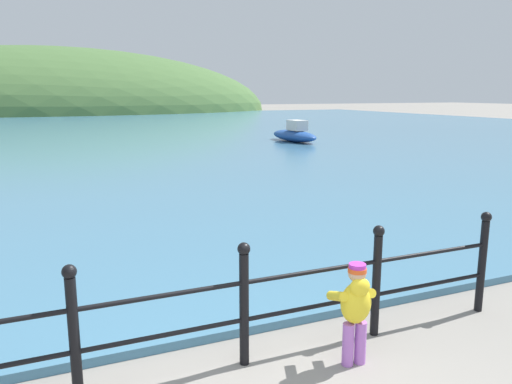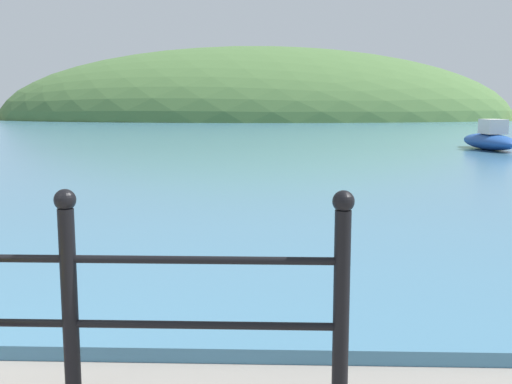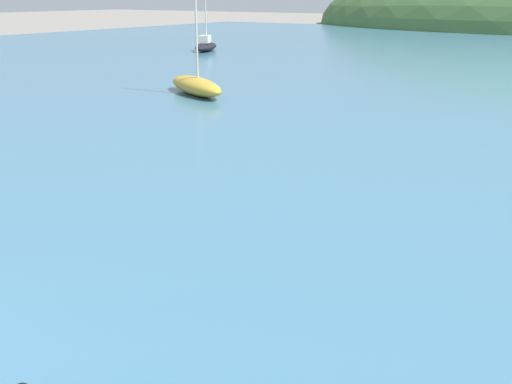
{
  "view_description": "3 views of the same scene",
  "coord_description": "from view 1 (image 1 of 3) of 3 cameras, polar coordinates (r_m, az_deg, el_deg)",
  "views": [
    {
      "loc": [
        -1.46,
        -2.55,
        2.55
      ],
      "look_at": [
        1.34,
        3.94,
        1.14
      ],
      "focal_mm": 35.0,
      "sensor_mm": 36.0,
      "label": 1
    },
    {
      "loc": [
        2.81,
        -1.66,
        1.65
      ],
      "look_at": [
        2.59,
        4.8,
        0.72
      ],
      "focal_mm": 42.0,
      "sensor_mm": 36.0,
      "label": 2
    },
    {
      "loc": [
        5.94,
        -0.17,
        3.36
      ],
      "look_at": [
        1.6,
        6.28,
        0.78
      ],
      "focal_mm": 42.0,
      "sensor_mm": 36.0,
      "label": 3
    }
  ],
  "objects": [
    {
      "name": "child_in_coat",
      "position": [
        4.87,
        11.31,
        -12.51
      ],
      "size": [
        0.41,
        0.4,
        1.0
      ],
      "color": "#AD66C6",
      "rests_on": "ground"
    },
    {
      "name": "iron_railing",
      "position": [
        4.76,
        -1.37,
        -12.3
      ],
      "size": [
        6.13,
        0.12,
        1.21
      ],
      "color": "black",
      "rests_on": "ground"
    },
    {
      "name": "far_hillside",
      "position": [
        72.6,
        -22.41,
        8.44
      ],
      "size": [
        60.06,
        33.03,
        16.96
      ],
      "color": "#476B38",
      "rests_on": "ground"
    },
    {
      "name": "boat_far_right",
      "position": [
        25.67,
        4.41,
        6.57
      ],
      "size": [
        1.4,
        3.83,
        1.09
      ],
      "color": "#1E4793",
      "rests_on": "water"
    },
    {
      "name": "water",
      "position": [
        34.67,
        -20.98,
        6.41
      ],
      "size": [
        80.0,
        60.0,
        0.1
      ],
      "primitive_type": "cube",
      "color": "teal",
      "rests_on": "ground"
    }
  ]
}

